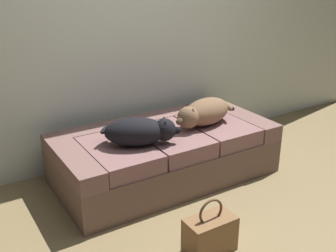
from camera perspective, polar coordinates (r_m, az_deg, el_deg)
ground_plane at (r=2.88m, az=10.85°, el=-15.32°), size 10.00×10.00×0.00m
back_wall at (r=3.71m, az=-5.72°, el=16.67°), size 6.40×0.10×2.80m
couch at (r=3.49m, az=-0.44°, el=-3.83°), size 1.81×0.89×0.43m
dog_dark at (r=3.10m, az=-3.84°, el=-0.72°), size 0.59×0.44×0.21m
dog_tan at (r=3.48m, az=4.93°, el=1.89°), size 0.64×0.37×0.22m
tv_remote at (r=3.95m, az=8.39°, el=2.63°), size 0.08×0.16×0.02m
handbag at (r=2.70m, az=5.80°, el=-14.59°), size 0.32×0.18×0.38m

